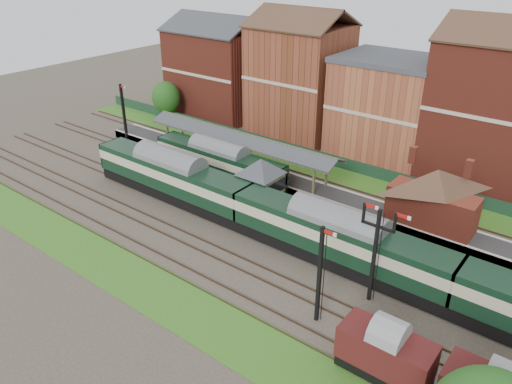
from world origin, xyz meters
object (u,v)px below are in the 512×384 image
Objects in this scene: signal_box at (261,185)px; platform_railcar at (219,161)px; semaphore_bracket at (375,250)px; goods_van_a at (386,353)px; dmu_train at (337,238)px.

platform_railcar is (-8.47, 3.25, -0.84)m from signal_box.
goods_van_a is at bearing -57.52° from semaphore_bracket.
dmu_train is at bearing -17.14° from signal_box.
signal_box reaches higher than dmu_train.
goods_van_a is at bearing -46.17° from dmu_train.
signal_box is 0.10× the size of dmu_train.
semaphore_bracket reaches higher than dmu_train.
goods_van_a is at bearing -32.57° from signal_box.
signal_box is 9.11m from platform_railcar.
signal_box is 1.02× the size of goods_van_a.
semaphore_bracket is at bearing 122.48° from goods_van_a.
dmu_train is at bearing 150.96° from semaphore_bracket.
platform_railcar is at bearing 159.05° from semaphore_bracket.
semaphore_bracket is (15.04, -5.75, 1.44)m from signal_box.
goods_van_a is (27.64, -15.50, -0.32)m from platform_railcar.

